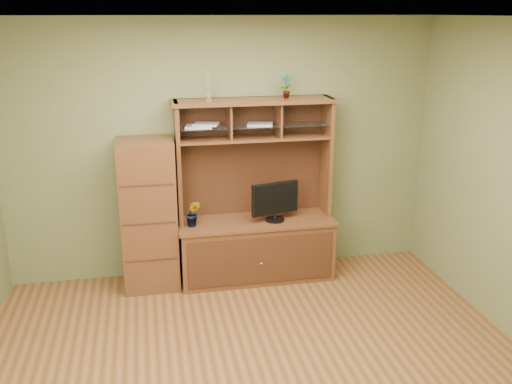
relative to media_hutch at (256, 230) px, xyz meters
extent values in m
cube|color=#573619|center=(-0.30, -1.73, -0.53)|extent=(4.50, 4.00, 0.02)
cube|color=white|center=(-0.30, -1.73, 2.19)|extent=(4.50, 4.00, 0.02)
cube|color=#5D623A|center=(-0.30, 0.28, 0.83)|extent=(4.50, 0.02, 2.70)
cube|color=#5D623A|center=(-0.30, -3.74, 0.83)|extent=(4.50, 0.02, 2.70)
cube|color=#4D2516|center=(0.00, -0.02, -0.21)|extent=(1.60, 0.55, 0.62)
cube|color=#34190E|center=(0.00, -0.30, -0.21)|extent=(1.50, 0.01, 0.50)
sphere|color=silver|center=(0.00, -0.32, -0.24)|extent=(0.02, 0.02, 0.02)
cube|color=#4D2516|center=(0.00, -0.02, 0.11)|extent=(1.64, 0.59, 0.03)
cube|color=#4D2516|center=(-0.78, 0.08, 0.75)|extent=(0.04, 0.35, 1.25)
cube|color=#4D2516|center=(0.78, 0.08, 0.75)|extent=(0.04, 0.35, 1.25)
cube|color=#34190E|center=(0.00, 0.24, 0.75)|extent=(1.52, 0.02, 1.25)
cube|color=#4D2516|center=(0.00, 0.08, 1.36)|extent=(1.66, 0.40, 0.04)
cube|color=#4D2516|center=(0.00, 0.08, 0.98)|extent=(1.52, 0.32, 0.02)
cube|color=#4D2516|center=(-0.25, 0.08, 1.16)|extent=(0.02, 0.31, 0.35)
cube|color=#4D2516|center=(0.25, 0.08, 1.16)|extent=(0.02, 0.31, 0.35)
cube|color=silver|center=(0.00, 0.07, 1.11)|extent=(1.50, 0.27, 0.01)
cylinder|color=black|center=(0.19, -0.08, 0.14)|extent=(0.20, 0.20, 0.02)
cylinder|color=black|center=(0.19, -0.08, 0.18)|extent=(0.04, 0.04, 0.06)
cube|color=black|center=(0.19, -0.08, 0.37)|extent=(0.51, 0.17, 0.33)
imported|color=#28591E|center=(-0.66, -0.08, 0.27)|extent=(0.18, 0.15, 0.28)
imported|color=#2C6924|center=(0.33, 0.08, 1.50)|extent=(0.14, 0.10, 0.24)
cylinder|color=silver|center=(-0.46, 0.08, 1.43)|extent=(0.06, 0.06, 0.11)
cylinder|color=#997C4C|center=(-0.46, 0.08, 1.58)|extent=(0.04, 0.04, 0.19)
cube|color=silver|center=(-0.56, 0.08, 1.12)|extent=(0.30, 0.24, 0.02)
cube|color=silver|center=(-0.49, 0.08, 1.14)|extent=(0.29, 0.25, 0.02)
cube|color=silver|center=(0.06, 0.08, 1.12)|extent=(0.29, 0.25, 0.02)
cube|color=#4D2516|center=(-1.10, 0.00, 0.25)|extent=(0.55, 0.50, 1.55)
cube|color=#34190E|center=(-1.10, -0.25, -0.14)|extent=(0.51, 0.01, 0.02)
cube|color=#34190E|center=(-1.10, -0.25, 0.25)|extent=(0.51, 0.01, 0.01)
cube|color=#34190E|center=(-1.10, -0.25, 0.64)|extent=(0.51, 0.01, 0.02)
camera|label=1|loc=(-1.09, -5.52, 2.21)|focal=40.00mm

